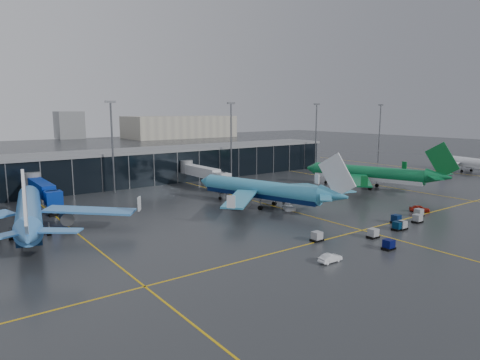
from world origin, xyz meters
TOP-DOWN VIEW (x-y plane):
  - ground at (0.00, 0.00)m, footprint 600.00×600.00m
  - terminal_pier at (0.00, 62.00)m, footprint 142.00×17.00m
  - jet_bridges at (-35.00, 42.99)m, footprint 94.00×27.50m
  - flood_masts at (5.00, 50.00)m, footprint 203.00×0.50m
  - distant_hangars at (49.94, 270.08)m, footprint 260.00×71.00m
  - taxi_lines at (10.00, 10.61)m, footprint 220.00×120.00m
  - airliner_arkefly at (-42.19, 19.98)m, footprint 47.77×52.21m
  - airliner_klm_near at (7.29, 12.89)m, footprint 48.60×52.23m
  - airliner_aer_lingus at (48.60, 13.37)m, footprint 51.32×54.82m
  - airliner_ba at (107.61, 14.00)m, footprint 40.33×43.66m
  - baggage_carts at (14.33, -18.30)m, footprint 33.20×11.86m
  - mobile_airstair at (10.27, 5.98)m, footprint 3.33×3.83m
  - service_van_red at (32.98, -13.15)m, footprint 4.20×4.55m
  - service_van_white at (-8.36, -23.28)m, footprint 4.07×1.44m

SIDE VIEW (x-z plane):
  - ground at x=0.00m, z-range 0.00..0.00m
  - taxi_lines at x=10.00m, z-range 0.00..0.02m
  - service_van_white at x=-8.36m, z-range 0.00..1.34m
  - service_van_red at x=32.98m, z-range 0.00..1.51m
  - baggage_carts at x=14.33m, z-range -0.09..1.61m
  - mobile_airstair at x=10.27m, z-range -0.95..2.49m
  - jet_bridges at x=-35.00m, z-range 0.95..8.15m
  - terminal_pier at x=0.00m, z-range 0.07..10.77m
  - airliner_ba at x=107.61m, z-range 0.00..11.39m
  - airliner_klm_near at x=7.29m, z-range 0.00..13.34m
  - airliner_aer_lingus at x=48.60m, z-range 0.00..13.77m
  - airliner_arkefly at x=-42.19m, z-range 0.00..14.01m
  - distant_hangars at x=49.94m, z-range -2.21..19.79m
  - flood_masts at x=5.00m, z-range 1.06..26.56m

